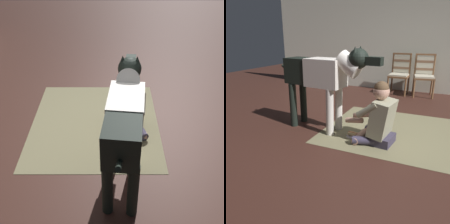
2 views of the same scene
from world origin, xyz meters
The scene contains 8 objects.
ground_plane centered at (0.00, 0.00, 0.00)m, with size 14.22×14.22×0.00m, color #3A2019.
back_wall centered at (0.00, 3.21, 1.30)m, with size 8.19×0.10×2.60m, color silver.
area_rug centered at (0.03, 0.32, 0.00)m, with size 2.00×1.83×0.01m, color #756D4D.
dining_chair_left_of_pair centered at (-0.37, 2.82, 0.54)m, with size 0.47×0.48×0.98m.
dining_chair_right_of_pair centered at (0.19, 2.81, 0.54)m, with size 0.52×0.52×0.98m.
person_sitting_on_floor centered at (-0.10, -0.16, 0.34)m, with size 0.67×0.57×0.84m.
large_dog centered at (-0.98, -0.06, 0.83)m, with size 1.67×0.44×1.25m.
hot_dog_on_plate centered at (-0.46, -0.12, 0.03)m, with size 0.20×0.20×0.06m.
Camera 2 is at (0.58, -2.92, 1.37)m, focal length 36.36 mm.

